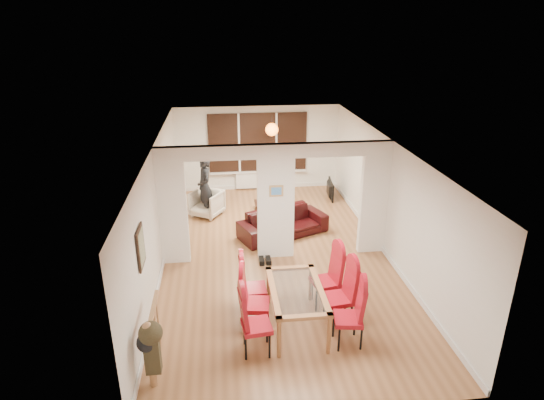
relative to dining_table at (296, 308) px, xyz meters
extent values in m
cube|color=#915F3A|center=(-0.04, 2.58, -0.37)|extent=(5.00, 9.00, 0.01)
cube|color=white|center=(-0.04, 2.58, 0.93)|extent=(5.00, 0.18, 2.60)
cube|color=black|center=(-0.04, 7.02, 1.13)|extent=(3.00, 0.08, 1.80)
cube|color=white|center=(-0.04, 6.98, -0.07)|extent=(1.40, 0.08, 0.50)
sphere|color=orange|center=(0.26, 5.88, 1.78)|extent=(0.36, 0.36, 0.36)
cube|color=gray|center=(-2.51, 0.18, 1.23)|extent=(0.04, 0.52, 0.67)
cube|color=#4C8CD8|center=(-0.04, 2.48, 1.23)|extent=(0.30, 0.03, 0.25)
imported|color=black|center=(0.28, 3.62, -0.05)|extent=(2.35, 1.65, 0.64)
imported|color=#B8AC9C|center=(-1.62, 5.06, -0.02)|extent=(1.04, 1.05, 0.70)
imported|color=black|center=(-1.64, 5.04, 0.46)|extent=(0.70, 0.56, 1.67)
imported|color=black|center=(1.96, 5.99, -0.11)|extent=(0.92, 0.21, 0.53)
cylinder|color=#143F19|center=(0.06, 5.16, 0.01)|extent=(0.07, 0.07, 0.26)
imported|color=black|center=(0.06, 5.16, -0.09)|extent=(0.21, 0.21, 0.05)
camera|label=1|loc=(-1.18, -6.48, 4.59)|focal=30.00mm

